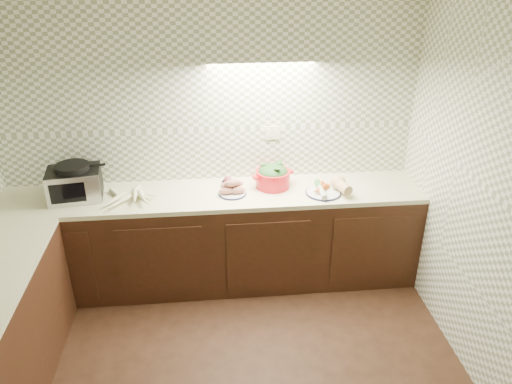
{
  "coord_description": "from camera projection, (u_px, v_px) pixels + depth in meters",
  "views": [
    {
      "loc": [
        -0.0,
        -2.3,
        2.83
      ],
      "look_at": [
        0.35,
        1.25,
        1.02
      ],
      "focal_mm": 35.0,
      "sensor_mm": 36.0,
      "label": 1
    }
  ],
  "objects": [
    {
      "name": "veg_plate",
      "position": [
        330.0,
        186.0,
        4.25
      ],
      "size": [
        0.37,
        0.35,
        0.14
      ],
      "rotation": [
        0.0,
        0.0,
        0.16
      ],
      "color": "#161741",
      "rests_on": "counter"
    },
    {
      "name": "dutch_oven",
      "position": [
        273.0,
        176.0,
        4.32
      ],
      "size": [
        0.37,
        0.37,
        0.21
      ],
      "rotation": [
        0.0,
        0.0,
        0.3
      ],
      "color": "red",
      "rests_on": "counter"
    },
    {
      "name": "parsnip_pile",
      "position": [
        127.0,
        196.0,
        4.11
      ],
      "size": [
        0.42,
        0.4,
        0.08
      ],
      "color": "#F5F2C3",
      "rests_on": "counter"
    },
    {
      "name": "counter",
      "position": [
        124.0,
        302.0,
        3.66
      ],
      "size": [
        3.6,
        3.6,
        0.9
      ],
      "color": "black",
      "rests_on": "ground"
    },
    {
      "name": "toaster_oven",
      "position": [
        75.0,
        183.0,
        4.11
      ],
      "size": [
        0.46,
        0.38,
        0.3
      ],
      "rotation": [
        0.0,
        0.0,
        0.13
      ],
      "color": "black",
      "rests_on": "counter"
    },
    {
      "name": "room",
      "position": [
        213.0,
        199.0,
        2.58
      ],
      "size": [
        3.6,
        3.6,
        2.6
      ],
      "color": "black",
      "rests_on": "ground"
    },
    {
      "name": "sweet_potato_plate",
      "position": [
        232.0,
        189.0,
        4.21
      ],
      "size": [
        0.24,
        0.24,
        0.14
      ],
      "rotation": [
        0.0,
        0.0,
        0.12
      ],
      "color": "#161741",
      "rests_on": "counter"
    },
    {
      "name": "onion_bowl",
      "position": [
        229.0,
        182.0,
        4.35
      ],
      "size": [
        0.13,
        0.13,
        0.1
      ],
      "color": "black",
      "rests_on": "counter"
    }
  ]
}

